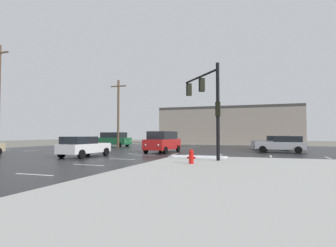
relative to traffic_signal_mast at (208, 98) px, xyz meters
The scene contains 13 objects.
ground_plane 8.89m from the traffic_signal_mast, 139.32° to the left, with size 120.00×120.00×0.00m, color slate.
road_asphalt 8.88m from the traffic_signal_mast, 139.32° to the left, with size 44.00×44.00×0.02m, color #232326.
snow_strip_curbside 4.29m from the traffic_signal_mast, 130.35° to the left, with size 4.00×1.60×0.06m, color white.
lane_markings 7.34m from the traffic_signal_mast, 141.79° to the left, with size 36.15×36.15×0.01m.
traffic_signal_mast is the anchor object (origin of this frame).
fire_hydrant 5.04m from the traffic_signal_mast, 94.84° to the right, with size 0.48×0.26×0.79m.
strip_building_background 35.13m from the traffic_signal_mast, 94.04° to the left, with size 25.27×8.00×6.82m.
sedan_silver 11.98m from the traffic_signal_mast, 62.74° to the left, with size 4.68×2.42×1.58m.
suv_red 9.29m from the traffic_signal_mast, 130.03° to the left, with size 2.41×4.93×2.03m.
sedan_grey 16.29m from the traffic_signal_mast, 73.14° to the left, with size 4.61×2.21×1.58m.
suv_green 23.65m from the traffic_signal_mast, 134.99° to the left, with size 4.96×2.51×2.03m.
sedan_white 10.19m from the traffic_signal_mast, behind, with size 2.18×4.60×1.58m.
utility_pole_far 20.14m from the traffic_signal_mast, 135.89° to the left, with size 2.20×0.28×8.91m.
Camera 1 is at (9.41, -23.69, 1.76)m, focal length 29.95 mm.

